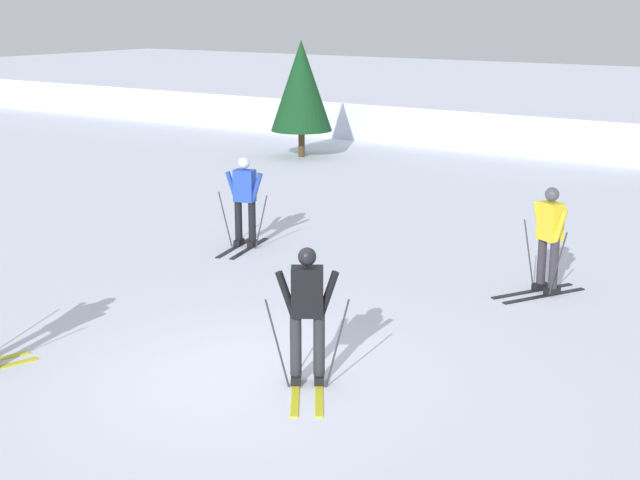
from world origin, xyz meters
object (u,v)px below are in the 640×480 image
object	(u,v)px
skier_blue	(245,197)
skier_yellow	(549,237)
skier_black	(307,312)
conifer_far_right	(301,86)

from	to	relation	value
skier_blue	skier_yellow	xyz separation A→B (m)	(5.76, 0.38, -0.04)
skier_black	conifer_far_right	size ratio (longest dim) A/B	0.50
skier_blue	skier_black	bearing A→B (deg)	-45.24
skier_black	skier_yellow	size ratio (longest dim) A/B	1.00
skier_black	skier_blue	xyz separation A→B (m)	(-4.65, 4.69, 0.04)
skier_black	skier_yellow	bearing A→B (deg)	77.73
skier_black	skier_yellow	world-z (taller)	same
skier_yellow	conifer_far_right	xyz separation A→B (m)	(-10.83, 8.71, 1.19)
skier_yellow	conifer_far_right	bearing A→B (deg)	141.19
skier_black	skier_blue	size ratio (longest dim) A/B	1.00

